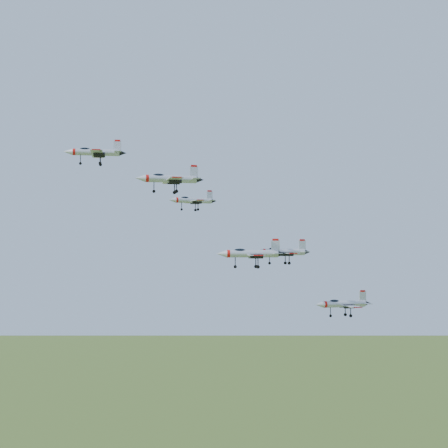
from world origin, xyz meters
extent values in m
cylinder|color=#B8BCC6|center=(-23.87, 7.58, 157.26)|extent=(9.97, 1.77, 1.43)
cone|color=#B8BCC6|center=(-29.83, 7.38, 157.26)|extent=(2.03, 1.50, 1.43)
cone|color=black|center=(-18.14, 7.78, 157.26)|extent=(1.58, 1.27, 1.22)
ellipsoid|color=black|center=(-26.30, 7.50, 157.80)|extent=(2.46, 1.11, 0.91)
cube|color=#B8BCC6|center=(-23.55, 4.50, 156.98)|extent=(2.70, 4.94, 0.15)
cube|color=#B8BCC6|center=(-23.76, 10.67, 156.98)|extent=(2.70, 4.94, 0.15)
cube|color=#B8BCC6|center=(-19.36, 7.73, 158.75)|extent=(1.66, 0.19, 2.32)
cube|color=red|center=(-19.36, 7.73, 159.96)|extent=(1.22, 0.20, 0.39)
cylinder|color=#B8BCC6|center=(-3.19, 1.94, 146.59)|extent=(7.87, 2.75, 1.13)
cone|color=#B8BCC6|center=(-7.77, 0.95, 146.59)|extent=(1.77, 1.43, 1.13)
cone|color=black|center=(1.22, 2.90, 146.59)|extent=(1.39, 1.19, 0.96)
ellipsoid|color=black|center=(-5.05, 1.54, 147.01)|extent=(2.04, 1.20, 0.72)
cube|color=#B8BCC6|center=(-2.50, -0.39, 146.37)|extent=(2.76, 4.15, 0.12)
cube|color=#B8BCC6|center=(-3.53, 4.36, 146.37)|extent=(2.76, 4.15, 0.12)
cube|color=#B8BCC6|center=(0.29, 2.70, 147.76)|extent=(1.29, 0.38, 1.82)
cube|color=red|center=(0.29, 2.70, 148.71)|extent=(0.96, 0.32, 0.30)
cylinder|color=#B8BCC6|center=(-8.69, -15.55, 149.04)|extent=(9.42, 2.41, 1.35)
cone|color=#B8BCC6|center=(-14.25, -16.19, 149.04)|extent=(2.01, 1.55, 1.35)
cone|color=black|center=(-3.34, -14.93, 149.04)|extent=(1.57, 1.30, 1.14)
ellipsoid|color=black|center=(-10.96, -15.81, 149.55)|extent=(2.38, 1.22, 0.85)
cube|color=#B8BCC6|center=(-8.15, -18.41, 148.78)|extent=(2.89, 4.80, 0.15)
cube|color=#B8BCC6|center=(-8.82, -12.65, 148.78)|extent=(2.89, 4.80, 0.15)
cube|color=#B8BCC6|center=(-4.47, -15.07, 150.44)|extent=(1.56, 0.30, 2.18)
cube|color=red|center=(-4.47, -15.07, 151.58)|extent=(1.15, 0.27, 0.36)
cylinder|color=#B8BCC6|center=(16.97, 5.62, 135.72)|extent=(9.85, 2.71, 1.41)
cone|color=#B8BCC6|center=(11.17, 4.83, 135.72)|extent=(2.12, 1.66, 1.41)
cone|color=black|center=(22.55, 6.39, 135.72)|extent=(1.66, 1.39, 1.20)
ellipsoid|color=black|center=(14.60, 5.30, 136.25)|extent=(2.50, 1.33, 0.89)
cube|color=#B8BCC6|center=(17.59, 2.65, 135.44)|extent=(3.11, 5.06, 0.15)
cube|color=#B8BCC6|center=(16.77, 8.66, 135.44)|extent=(3.11, 5.06, 0.15)
cube|color=#B8BCC6|center=(21.37, 6.22, 137.18)|extent=(1.63, 0.35, 2.28)
cube|color=red|center=(21.37, 6.22, 138.37)|extent=(1.20, 0.31, 0.38)
cylinder|color=#B8BCC6|center=(7.56, -8.35, 135.41)|extent=(10.17, 1.56, 1.47)
cone|color=#B8BCC6|center=(1.47, -8.29, 135.41)|extent=(2.04, 1.49, 1.47)
cone|color=black|center=(13.43, -8.41, 135.41)|extent=(1.59, 1.26, 1.25)
ellipsoid|color=black|center=(5.08, -8.33, 135.97)|extent=(2.49, 1.08, 0.93)
cube|color=#B8BCC6|center=(7.76, -11.51, 135.13)|extent=(2.64, 4.99, 0.16)
cube|color=#B8BCC6|center=(7.82, -5.19, 135.13)|extent=(2.64, 4.99, 0.16)
cube|color=#B8BCC6|center=(12.19, -8.39, 136.94)|extent=(1.69, 0.15, 2.37)
cube|color=red|center=(12.19, -8.39, 138.18)|extent=(1.24, 0.17, 0.39)
cylinder|color=#B8BCC6|center=(28.02, -2.52, 124.91)|extent=(9.63, 3.01, 1.38)
cone|color=#B8BCC6|center=(22.39, -3.51, 124.91)|extent=(2.12, 1.69, 1.38)
cone|color=black|center=(33.45, -1.56, 124.91)|extent=(1.66, 1.41, 1.17)
ellipsoid|color=black|center=(25.73, -2.92, 125.43)|extent=(2.47, 1.38, 0.87)
cube|color=#B8BCC6|center=(28.75, -5.40, 124.65)|extent=(3.21, 5.01, 0.15)
cube|color=#B8BCC6|center=(27.72, 0.44, 124.65)|extent=(3.21, 5.01, 0.15)
cube|color=#B8BCC6|center=(32.30, -1.76, 126.34)|extent=(1.59, 0.40, 2.23)
cube|color=red|center=(32.30, -1.76, 127.51)|extent=(1.17, 0.35, 0.37)
camera|label=1|loc=(-13.52, -128.73, 135.98)|focal=50.00mm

